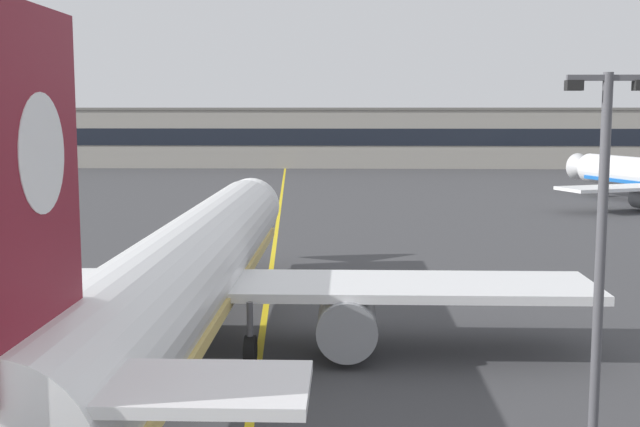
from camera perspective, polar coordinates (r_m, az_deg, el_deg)
The scene contains 5 objects.
taxiway_centreline at distance 47.27m, azimuth -3.52°, elevation -4.51°, with size 0.30×180.00×0.01m, color yellow.
airliner_foreground at distance 32.39m, azimuth -9.15°, elevation -3.98°, with size 32.01×41.40×11.65m.
apron_lamp_post at distance 23.67m, azimuth 19.02°, elevation -2.93°, with size 2.24×0.90×10.63m.
safety_cone_by_nose_gear at distance 48.72m, azimuth -4.75°, elevation -3.86°, with size 0.44×0.44×0.55m.
terminal_building at distance 141.50m, azimuth -3.14°, elevation 5.37°, with size 151.57×12.40×10.06m.
Camera 1 is at (4.42, -16.08, 9.61)m, focal length 45.74 mm.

